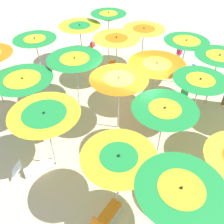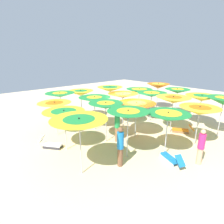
# 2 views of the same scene
# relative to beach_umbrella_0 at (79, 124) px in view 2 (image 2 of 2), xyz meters

# --- Properties ---
(ground) EXTENTS (39.61, 39.61, 0.04)m
(ground) POSITION_rel_beach_umbrella_0_xyz_m (-1.93, 5.17, -2.27)
(ground) COLOR beige
(beach_umbrella_0) EXTENTS (2.26, 2.26, 2.51)m
(beach_umbrella_0) POSITION_rel_beach_umbrella_0_xyz_m (0.00, 0.00, 0.00)
(beach_umbrella_0) COLOR #B2B2B7
(beach_umbrella_0) RESTS_ON ground
(beach_umbrella_1) EXTENTS (1.95, 1.95, 2.45)m
(beach_umbrella_1) POSITION_rel_beach_umbrella_0_xyz_m (0.40, 2.35, -0.04)
(beach_umbrella_1) COLOR #B2B2B7
(beach_umbrella_1) RESTS_ON ground
(beach_umbrella_2) EXTENTS (2.04, 2.04, 2.29)m
(beach_umbrella_2) POSITION_rel_beach_umbrella_0_xyz_m (1.54, 3.90, -0.22)
(beach_umbrella_2) COLOR #B2B2B7
(beach_umbrella_2) RESTS_ON ground
(beach_umbrella_3) EXTENTS (2.10, 2.10, 2.25)m
(beach_umbrella_3) POSITION_rel_beach_umbrella_0_xyz_m (2.06, 6.13, -0.26)
(beach_umbrella_3) COLOR #B2B2B7
(beach_umbrella_3) RESTS_ON ground
(beach_umbrella_4) EXTENTS (1.92, 1.92, 2.53)m
(beach_umbrella_4) POSITION_rel_beach_umbrella_0_xyz_m (2.49, 8.32, 0.00)
(beach_umbrella_4) COLOR #B2B2B7
(beach_umbrella_4) RESTS_ON ground
(beach_umbrella_5) EXTENTS (2.10, 2.10, 2.21)m
(beach_umbrella_5) POSITION_rel_beach_umbrella_0_xyz_m (-2.27, 0.52, -0.31)
(beach_umbrella_5) COLOR #B2B2B7
(beach_umbrella_5) RESTS_ON ground
(beach_umbrella_6) EXTENTS (1.91, 1.91, 2.40)m
(beach_umbrella_6) POSITION_rel_beach_umbrella_0_xyz_m (-1.58, 2.69, -0.08)
(beach_umbrella_6) COLOR #B2B2B7
(beach_umbrella_6) RESTS_ON ground
(beach_umbrella_7) EXTENTS (2.29, 2.29, 2.22)m
(beach_umbrella_7) POSITION_rel_beach_umbrella_0_xyz_m (-0.90, 4.47, -0.29)
(beach_umbrella_7) COLOR #B2B2B7
(beach_umbrella_7) RESTS_ON ground
(beach_umbrella_8) EXTENTS (2.12, 2.12, 2.41)m
(beach_umbrella_8) POSITION_rel_beach_umbrella_0_xyz_m (0.17, 6.73, -0.09)
(beach_umbrella_8) COLOR #B2B2B7
(beach_umbrella_8) RESTS_ON ground
(beach_umbrella_9) EXTENTS (2.15, 2.15, 2.29)m
(beach_umbrella_9) POSITION_rel_beach_umbrella_0_xyz_m (0.93, 9.16, -0.21)
(beach_umbrella_9) COLOR #B2B2B7
(beach_umbrella_9) RESTS_ON ground
(beach_umbrella_10) EXTENTS (2.00, 2.00, 2.17)m
(beach_umbrella_10) POSITION_rel_beach_umbrella_0_xyz_m (-4.37, 1.00, -0.30)
(beach_umbrella_10) COLOR #B2B2B7
(beach_umbrella_10) RESTS_ON ground
(beach_umbrella_11) EXTENTS (2.05, 2.05, 2.30)m
(beach_umbrella_11) POSITION_rel_beach_umbrella_0_xyz_m (-3.51, 3.35, -0.17)
(beach_umbrella_11) COLOR #B2B2B7
(beach_umbrella_11) RESTS_ON ground
(beach_umbrella_12) EXTENTS (2.07, 2.07, 2.41)m
(beach_umbrella_12) POSITION_rel_beach_umbrella_0_xyz_m (-2.78, 5.24, -0.05)
(beach_umbrella_12) COLOR #B2B2B7
(beach_umbrella_12) RESTS_ON ground
(beach_umbrella_13) EXTENTS (2.26, 2.26, 2.27)m
(beach_umbrella_13) POSITION_rel_beach_umbrella_0_xyz_m (-2.05, 7.54, -0.20)
(beach_umbrella_13) COLOR #B2B2B7
(beach_umbrella_13) RESTS_ON ground
(beach_umbrella_14) EXTENTS (1.98, 1.98, 2.32)m
(beach_umbrella_14) POSITION_rel_beach_umbrella_0_xyz_m (-1.38, 10.10, -0.16)
(beach_umbrella_14) COLOR #B2B2B7
(beach_umbrella_14) RESTS_ON ground
(beach_umbrella_15) EXTENTS (2.05, 2.05, 2.36)m
(beach_umbrella_15) POSITION_rel_beach_umbrella_0_xyz_m (-6.04, 2.21, -0.10)
(beach_umbrella_15) COLOR #B2B2B7
(beach_umbrella_15) RESTS_ON ground
(beach_umbrella_16) EXTENTS (1.92, 1.92, 2.35)m
(beach_umbrella_16) POSITION_rel_beach_umbrella_0_xyz_m (-5.84, 3.80, -0.15)
(beach_umbrella_16) COLOR #B2B2B7
(beach_umbrella_16) RESTS_ON ground
(beach_umbrella_17) EXTENTS (2.12, 2.12, 2.41)m
(beach_umbrella_17) POSITION_rel_beach_umbrella_0_xyz_m (-5.41, 6.39, -0.10)
(beach_umbrella_17) COLOR #B2B2B7
(beach_umbrella_17) RESTS_ON ground
(beach_umbrella_18) EXTENTS (2.23, 2.23, 2.17)m
(beach_umbrella_18) POSITION_rel_beach_umbrella_0_xyz_m (-4.02, 8.51, -0.32)
(beach_umbrella_18) COLOR #B2B2B7
(beach_umbrella_18) RESTS_ON ground
(beach_umbrella_19) EXTENTS (2.04, 2.04, 2.46)m
(beach_umbrella_19) POSITION_rel_beach_umbrella_0_xyz_m (-3.59, 10.66, -0.06)
(beach_umbrella_19) COLOR #B2B2B7
(beach_umbrella_19) RESTS_ON ground
(lounger_0) EXTENTS (1.26, 1.07, 0.67)m
(lounger_0) POSITION_rel_beach_umbrella_0_xyz_m (-5.96, 6.81, -2.04)
(lounger_0) COLOR silver
(lounger_0) RESTS_ON ground
(lounger_1) EXTENTS (1.32, 1.01, 0.59)m
(lounger_1) POSITION_rel_beach_umbrella_0_xyz_m (0.75, 7.17, -2.05)
(lounger_1) COLOR olive
(lounger_1) RESTS_ON ground
(lounger_2) EXTENTS (1.03, 1.19, 0.61)m
(lounger_2) POSITION_rel_beach_umbrella_0_xyz_m (-4.41, 7.86, -2.05)
(lounger_2) COLOR #333338
(lounger_2) RESTS_ON ground
(lounger_3) EXTENTS (1.42, 0.81, 0.64)m
(lounger_3) POSITION_rel_beach_umbrella_0_xyz_m (2.12, 3.52, -2.04)
(lounger_3) COLOR silver
(lounger_3) RESTS_ON ground
(lounger_4) EXTENTS (1.25, 1.08, 0.71)m
(lounger_4) POSITION_rel_beach_umbrella_0_xyz_m (-3.03, -0.02, -2.03)
(lounger_4) COLOR #333338
(lounger_4) RESTS_ON ground
(lounger_5) EXTENTS (1.23, 0.53, 0.63)m
(lounger_5) POSITION_rel_beach_umbrella_0_xyz_m (-6.40, 3.89, -2.05)
(lounger_5) COLOR silver
(lounger_5) RESTS_ON ground
(beachgoer_0) EXTENTS (0.30, 0.30, 1.71)m
(beachgoer_0) POSITION_rel_beach_umbrella_0_xyz_m (3.02, 4.38, -1.35)
(beachgoer_0) COLOR #D8A87F
(beachgoer_0) RESTS_ON ground
(beachgoer_1) EXTENTS (0.30, 0.30, 1.90)m
(beachgoer_1) POSITION_rel_beach_umbrella_0_xyz_m (-1.15, 3.16, -1.24)
(beachgoer_1) COLOR #A3704C
(beachgoer_1) RESTS_ON ground
(beachgoer_2) EXTENTS (0.30, 0.30, 1.89)m
(beachgoer_2) POSITION_rel_beach_umbrella_0_xyz_m (0.70, 1.59, -1.25)
(beachgoer_2) COLOR brown
(beachgoer_2) RESTS_ON ground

